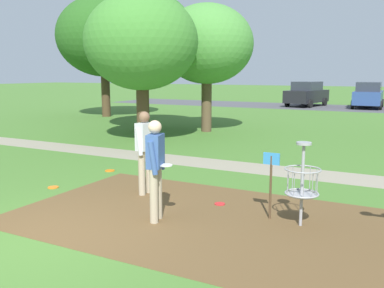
% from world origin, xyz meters
% --- Properties ---
extents(ground_plane, '(160.00, 160.00, 0.00)m').
position_xyz_m(ground_plane, '(0.00, 0.00, 0.00)').
color(ground_plane, '#47752D').
extents(dirt_tee_pad, '(6.25, 4.01, 0.01)m').
position_xyz_m(dirt_tee_pad, '(1.68, 2.08, 0.00)').
color(dirt_tee_pad, brown).
rests_on(dirt_tee_pad, ground).
extents(disc_golf_basket, '(0.98, 0.58, 1.39)m').
position_xyz_m(disc_golf_basket, '(3.34, 2.53, 0.75)').
color(disc_golf_basket, '#9E9EA3').
rests_on(disc_golf_basket, ground).
extents(player_waiting_left, '(0.44, 0.49, 1.71)m').
position_xyz_m(player_waiting_left, '(1.18, 1.63, 0.97)').
color(player_waiting_left, tan).
rests_on(player_waiting_left, ground).
extents(player_waiting_right, '(0.42, 0.49, 1.71)m').
position_xyz_m(player_waiting_right, '(0.12, 2.89, 0.97)').
color(player_waiting_right, tan).
rests_on(player_waiting_right, ground).
extents(frisbee_near_basket, '(0.24, 0.24, 0.02)m').
position_xyz_m(frisbee_near_basket, '(-1.84, 4.17, 0.01)').
color(frisbee_near_basket, orange).
rests_on(frisbee_near_basket, ground).
extents(frisbee_by_tee, '(0.23, 0.23, 0.02)m').
position_xyz_m(frisbee_by_tee, '(-1.93, 2.34, 0.01)').
color(frisbee_by_tee, orange).
rests_on(frisbee_by_tee, ground).
extents(frisbee_mid_grass, '(0.20, 0.20, 0.02)m').
position_xyz_m(frisbee_mid_grass, '(1.77, 2.94, 0.01)').
color(frisbee_mid_grass, red).
rests_on(frisbee_mid_grass, ground).
extents(tree_near_left, '(3.87, 3.87, 5.30)m').
position_xyz_m(tree_near_left, '(-2.86, 12.00, 3.63)').
color(tree_near_left, brown).
rests_on(tree_near_left, ground).
extents(tree_mid_left, '(5.25, 5.25, 6.73)m').
position_xyz_m(tree_mid_left, '(-10.71, 15.02, 4.48)').
color(tree_mid_left, '#4C3823').
rests_on(tree_mid_left, ground).
extents(tree_mid_center, '(4.55, 4.55, 5.94)m').
position_xyz_m(tree_mid_center, '(-5.53, 11.22, 3.99)').
color(tree_mid_center, brown).
rests_on(tree_mid_center, ground).
extents(tree_mid_right, '(3.98, 3.98, 5.25)m').
position_xyz_m(tree_mid_right, '(-3.68, 8.40, 3.54)').
color(tree_mid_right, '#4C3823').
rests_on(tree_mid_right, ground).
extents(parking_lot_strip, '(36.00, 6.00, 0.01)m').
position_xyz_m(parking_lot_strip, '(0.00, 27.57, 0.00)').
color(parking_lot_strip, '#4C4C51').
rests_on(parking_lot_strip, ground).
extents(parked_car_leftmost, '(2.64, 4.48, 1.84)m').
position_xyz_m(parked_car_leftmost, '(-2.19, 28.01, 0.92)').
color(parked_car_leftmost, black).
rests_on(parked_car_leftmost, ground).
extents(parked_car_center_left, '(2.06, 4.24, 1.84)m').
position_xyz_m(parked_car_center_left, '(2.08, 28.33, 0.92)').
color(parked_car_center_left, '#2D4784').
rests_on(parked_car_center_left, ground).
extents(gravel_path, '(40.00, 1.21, 0.00)m').
position_xyz_m(gravel_path, '(0.00, 6.19, 0.00)').
color(gravel_path, gray).
rests_on(gravel_path, ground).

